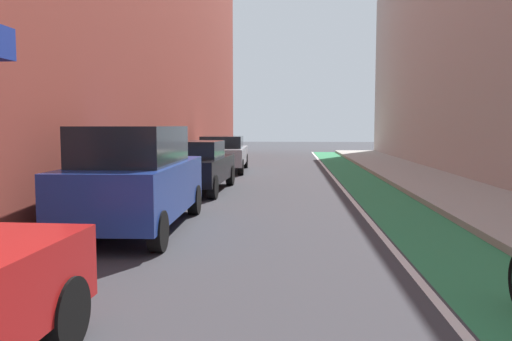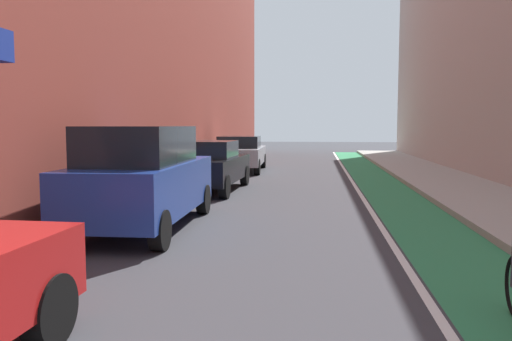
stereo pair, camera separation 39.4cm
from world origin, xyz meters
TOP-DOWN VIEW (x-y plane):
  - ground_plane at (0.00, 17.33)m, footprint 93.85×93.85m
  - bike_lane_paint at (2.87, 19.33)m, footprint 1.60×42.66m
  - lane_divider_stripe at (1.97, 19.33)m, footprint 0.12×42.66m
  - sidewalk_right at (5.10, 19.33)m, footprint 2.87×42.66m
  - parked_suv_blue at (-2.62, 11.68)m, footprint 1.89×4.56m
  - parked_sedan_black at (-2.62, 17.45)m, footprint 2.09×4.42m
  - parked_sedan_silver at (-2.61, 24.26)m, footprint 2.14×4.72m

SIDE VIEW (x-z plane):
  - ground_plane at x=0.00m, z-range 0.00..0.00m
  - bike_lane_paint at x=2.87m, z-range 0.00..0.00m
  - lane_divider_stripe at x=1.97m, z-range 0.00..0.00m
  - sidewalk_right at x=5.10m, z-range 0.00..0.14m
  - parked_sedan_black at x=-2.62m, z-range 0.02..1.55m
  - parked_sedan_silver at x=-2.61m, z-range 0.02..1.55m
  - parked_suv_blue at x=-2.62m, z-range 0.03..2.01m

